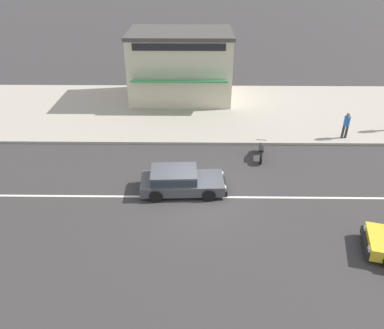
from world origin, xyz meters
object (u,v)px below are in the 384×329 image
at_px(hatchback_dark_grey_2, 179,180).
at_px(shopfront_corner_warung, 181,65).
at_px(motorcycle_0, 261,151).
at_px(pedestrian_near_clock, 346,124).

xyz_separation_m(hatchback_dark_grey_2, shopfront_corner_warung, (-0.38, 12.04, 1.91)).
bearing_deg(motorcycle_0, pedestrian_near_clock, 22.94).
height_order(motorcycle_0, pedestrian_near_clock, pedestrian_near_clock).
relative_size(motorcycle_0, shopfront_corner_warung, 0.25).
height_order(hatchback_dark_grey_2, motorcycle_0, hatchback_dark_grey_2).
xyz_separation_m(pedestrian_near_clock, shopfront_corner_warung, (-9.72, 6.68, 1.46)).
xyz_separation_m(hatchback_dark_grey_2, motorcycle_0, (4.19, 3.19, -0.17)).
bearing_deg(motorcycle_0, hatchback_dark_grey_2, -142.77).
bearing_deg(motorcycle_0, shopfront_corner_warung, 117.30).
bearing_deg(shopfront_corner_warung, hatchback_dark_grey_2, -88.21).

